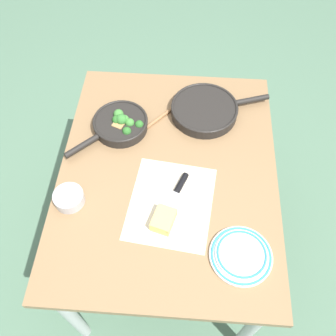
{
  "coord_description": "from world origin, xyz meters",
  "views": [
    {
      "loc": [
        -0.8,
        -0.06,
        1.95
      ],
      "look_at": [
        0.0,
        0.0,
        0.75
      ],
      "focal_mm": 40.0,
      "sensor_mm": 36.0,
      "label": 1
    }
  ],
  "objects_px": {
    "skillet_broccoli": "(120,124)",
    "skillet_eggs": "(205,110)",
    "wooden_spoon": "(165,114)",
    "cheese_block": "(163,220)",
    "prep_bowl_steel": "(69,198)",
    "dinner_plate_stack": "(241,255)",
    "grater_knife": "(176,192)"
  },
  "relations": [
    {
      "from": "prep_bowl_steel",
      "to": "cheese_block",
      "type": "bearing_deg",
      "value": -100.22
    },
    {
      "from": "skillet_broccoli",
      "to": "dinner_plate_stack",
      "type": "relative_size",
      "value": 1.47
    },
    {
      "from": "grater_knife",
      "to": "skillet_broccoli",
      "type": "bearing_deg",
      "value": -117.94
    },
    {
      "from": "wooden_spoon",
      "to": "cheese_block",
      "type": "relative_size",
      "value": 2.89
    },
    {
      "from": "wooden_spoon",
      "to": "dinner_plate_stack",
      "type": "xyz_separation_m",
      "value": [
        -0.62,
        -0.3,
        0.01
      ]
    },
    {
      "from": "skillet_broccoli",
      "to": "prep_bowl_steel",
      "type": "xyz_separation_m",
      "value": [
        -0.36,
        0.14,
        -0.01
      ]
    },
    {
      "from": "skillet_eggs",
      "to": "grater_knife",
      "type": "bearing_deg",
      "value": -122.18
    },
    {
      "from": "grater_knife",
      "to": "dinner_plate_stack",
      "type": "relative_size",
      "value": 1.12
    },
    {
      "from": "dinner_plate_stack",
      "to": "skillet_broccoli",
      "type": "bearing_deg",
      "value": 42.36
    },
    {
      "from": "skillet_broccoli",
      "to": "wooden_spoon",
      "type": "distance_m",
      "value": 0.2
    },
    {
      "from": "prep_bowl_steel",
      "to": "skillet_broccoli",
      "type": "bearing_deg",
      "value": -20.96
    },
    {
      "from": "skillet_broccoli",
      "to": "prep_bowl_steel",
      "type": "bearing_deg",
      "value": 25.07
    },
    {
      "from": "skillet_broccoli",
      "to": "skillet_eggs",
      "type": "height_order",
      "value": "skillet_broccoli"
    },
    {
      "from": "skillet_broccoli",
      "to": "skillet_eggs",
      "type": "distance_m",
      "value": 0.37
    },
    {
      "from": "skillet_broccoli",
      "to": "wooden_spoon",
      "type": "xyz_separation_m",
      "value": [
        0.09,
        -0.18,
        -0.02
      ]
    },
    {
      "from": "dinner_plate_stack",
      "to": "prep_bowl_steel",
      "type": "xyz_separation_m",
      "value": [
        0.17,
        0.62,
        0.01
      ]
    },
    {
      "from": "skillet_broccoli",
      "to": "skillet_eggs",
      "type": "bearing_deg",
      "value": 152.86
    },
    {
      "from": "wooden_spoon",
      "to": "grater_knife",
      "type": "xyz_separation_m",
      "value": [
        -0.39,
        -0.07,
        0.0
      ]
    },
    {
      "from": "skillet_broccoli",
      "to": "grater_knife",
      "type": "height_order",
      "value": "skillet_broccoli"
    },
    {
      "from": "skillet_eggs",
      "to": "dinner_plate_stack",
      "type": "xyz_separation_m",
      "value": [
        -0.64,
        -0.13,
        -0.01
      ]
    },
    {
      "from": "skillet_broccoli",
      "to": "cheese_block",
      "type": "bearing_deg",
      "value": 72.71
    },
    {
      "from": "wooden_spoon",
      "to": "cheese_block",
      "type": "distance_m",
      "value": 0.51
    },
    {
      "from": "wooden_spoon",
      "to": "cheese_block",
      "type": "xyz_separation_m",
      "value": [
        -0.51,
        -0.03,
        0.01
      ]
    },
    {
      "from": "grater_knife",
      "to": "cheese_block",
      "type": "bearing_deg",
      "value": 4.12
    },
    {
      "from": "wooden_spoon",
      "to": "dinner_plate_stack",
      "type": "bearing_deg",
      "value": -112.47
    },
    {
      "from": "grater_knife",
      "to": "prep_bowl_steel",
      "type": "height_order",
      "value": "prep_bowl_steel"
    },
    {
      "from": "wooden_spoon",
      "to": "grater_knife",
      "type": "height_order",
      "value": "grater_knife"
    },
    {
      "from": "cheese_block",
      "to": "dinner_plate_stack",
      "type": "xyz_separation_m",
      "value": [
        -0.11,
        -0.27,
        -0.01
      ]
    },
    {
      "from": "skillet_broccoli",
      "to": "cheese_block",
      "type": "height_order",
      "value": "skillet_broccoli"
    },
    {
      "from": "skillet_eggs",
      "to": "grater_knife",
      "type": "relative_size",
      "value": 1.78
    },
    {
      "from": "grater_knife",
      "to": "dinner_plate_stack",
      "type": "height_order",
      "value": "dinner_plate_stack"
    },
    {
      "from": "wooden_spoon",
      "to": "prep_bowl_steel",
      "type": "relative_size",
      "value": 2.83
    }
  ]
}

